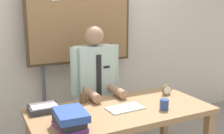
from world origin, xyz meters
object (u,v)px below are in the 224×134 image
at_px(desk, 121,118).
at_px(open_notebook, 125,108).
at_px(desk_clock, 167,90).
at_px(bulletin_board, 80,17).
at_px(coffee_mug, 164,104).
at_px(person, 95,96).
at_px(paper_tray, 44,108).
at_px(book_stack, 70,119).
at_px(pen_holder, 83,98).

bearing_deg(desk, open_notebook, -31.80).
relative_size(desk, desk_clock, 15.13).
height_order(bulletin_board, coffee_mug, bulletin_board).
height_order(desk, person, person).
distance_m(coffee_mug, paper_tray, 1.07).
relative_size(bulletin_board, coffee_mug, 22.02).
distance_m(desk, bulletin_board, 1.34).
height_order(book_stack, coffee_mug, book_stack).
bearing_deg(pen_holder, book_stack, -120.24).
bearing_deg(paper_tray, pen_holder, 8.05).
bearing_deg(desk_clock, person, 143.57).
height_order(bulletin_board, paper_tray, bulletin_board).
relative_size(person, paper_tray, 5.50).
relative_size(desk, open_notebook, 4.98).
bearing_deg(coffee_mug, desk, 150.22).
xyz_separation_m(desk_clock, coffee_mug, (-0.28, -0.33, -0.00)).
bearing_deg(paper_tray, open_notebook, -22.00).
bearing_deg(desk_clock, book_stack, -163.56).
bearing_deg(book_stack, pen_holder, 59.76).
height_order(book_stack, pen_holder, pen_holder).
height_order(bulletin_board, open_notebook, bulletin_board).
relative_size(open_notebook, paper_tray, 1.26).
relative_size(desk, person, 1.14).
bearing_deg(pen_holder, open_notebook, -49.53).
xyz_separation_m(person, book_stack, (-0.54, -0.79, 0.14)).
height_order(pen_holder, paper_tray, pen_holder).
relative_size(bulletin_board, desk_clock, 19.62).
relative_size(desk, bulletin_board, 0.77).
height_order(desk, open_notebook, open_notebook).
xyz_separation_m(bulletin_board, open_notebook, (0.03, -1.03, -0.78)).
xyz_separation_m(person, open_notebook, (0.03, -0.61, 0.06)).
distance_m(person, book_stack, 0.97).
bearing_deg(coffee_mug, person, 113.15).
xyz_separation_m(bulletin_board, pen_holder, (-0.25, -0.71, -0.74)).
bearing_deg(pen_holder, person, 49.42).
xyz_separation_m(open_notebook, coffee_mug, (0.30, -0.17, 0.04)).
relative_size(person, book_stack, 4.35).
bearing_deg(desk, paper_tray, 158.55).
distance_m(desk, desk_clock, 0.64).
height_order(coffee_mug, pen_holder, pen_holder).
relative_size(coffee_mug, paper_tray, 0.37).
distance_m(person, pen_holder, 0.39).
xyz_separation_m(desk, desk_clock, (0.61, 0.14, 0.14)).
distance_m(book_stack, desk_clock, 1.21).
relative_size(open_notebook, pen_holder, 2.05).
height_order(coffee_mug, paper_tray, coffee_mug).
relative_size(open_notebook, desk_clock, 3.04).
bearing_deg(open_notebook, bulletin_board, 91.79).
height_order(desk, book_stack, book_stack).
distance_m(desk, paper_tray, 0.69).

